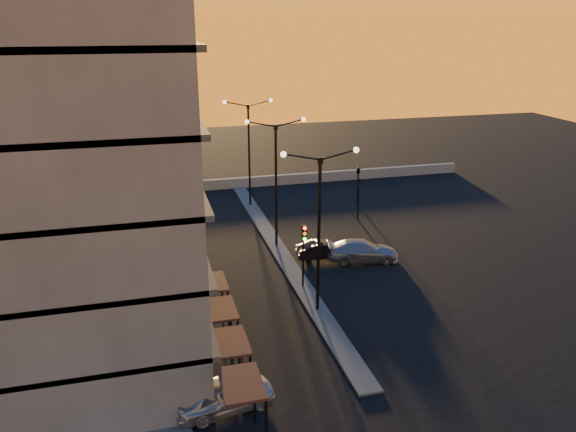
# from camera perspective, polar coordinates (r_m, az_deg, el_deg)

# --- Properties ---
(ground) EXTENTS (120.00, 120.00, 0.00)m
(ground) POSITION_cam_1_polar(r_m,az_deg,el_deg) (32.95, 3.00, -9.56)
(ground) COLOR black
(ground) RESTS_ON ground
(sidewalk_west) EXTENTS (5.00, 40.00, 0.12)m
(sidewalk_west) POSITION_cam_1_polar(r_m,az_deg,el_deg) (35.22, -15.77, -8.20)
(sidewalk_west) COLOR #4B4B48
(sidewalk_west) RESTS_ON ground
(median) EXTENTS (1.20, 36.00, 0.12)m
(median) POSITION_cam_1_polar(r_m,az_deg,el_deg) (41.62, -1.18, -3.05)
(median) COLOR #4B4B48
(median) RESTS_ON ground
(parapet) EXTENTS (44.00, 0.50, 1.00)m
(parapet) POSITION_cam_1_polar(r_m,az_deg,el_deg) (56.67, -3.05, 3.54)
(parapet) COLOR gray
(parapet) RESTS_ON ground
(building) EXTENTS (14.35, 17.08, 25.00)m
(building) POSITION_cam_1_polar(r_m,az_deg,el_deg) (28.18, -25.21, 9.37)
(building) COLOR #69655D
(building) RESTS_ON ground
(streetlamp_near) EXTENTS (4.32, 0.32, 9.51)m
(streetlamp_near) POSITION_cam_1_polar(r_m,az_deg,el_deg) (30.65, 3.18, -0.37)
(streetlamp_near) COLOR black
(streetlamp_near) RESTS_ON ground
(streetlamp_mid) EXTENTS (4.32, 0.32, 9.51)m
(streetlamp_mid) POSITION_cam_1_polar(r_m,az_deg,el_deg) (39.84, -1.23, 4.33)
(streetlamp_mid) COLOR black
(streetlamp_mid) RESTS_ON ground
(streetlamp_far) EXTENTS (4.32, 0.32, 9.51)m
(streetlamp_far) POSITION_cam_1_polar(r_m,az_deg,el_deg) (49.35, -3.99, 7.23)
(streetlamp_far) COLOR black
(streetlamp_far) RESTS_ON ground
(traffic_light_main) EXTENTS (0.28, 0.44, 4.25)m
(traffic_light_main) POSITION_cam_1_polar(r_m,az_deg,el_deg) (34.18, 1.62, -3.07)
(traffic_light_main) COLOR black
(traffic_light_main) RESTS_ON ground
(signal_east_a) EXTENTS (0.13, 0.16, 3.60)m
(signal_east_a) POSITION_cam_1_polar(r_m,az_deg,el_deg) (46.90, 7.18, 1.85)
(signal_east_a) COLOR black
(signal_east_a) RESTS_ON ground
(signal_east_b) EXTENTS (0.42, 1.99, 3.60)m
(signal_east_b) POSITION_cam_1_polar(r_m,az_deg,el_deg) (50.69, 7.15, 4.55)
(signal_east_b) COLOR black
(signal_east_b) RESTS_ON ground
(car_hatchback) EXTENTS (4.62, 2.48, 1.49)m
(car_hatchback) POSITION_cam_1_polar(r_m,az_deg,el_deg) (25.35, -6.49, -17.55)
(car_hatchback) COLOR #B0B2B8
(car_hatchback) RESTS_ON ground
(car_sedan) EXTENTS (3.89, 1.69, 1.24)m
(car_sedan) POSITION_cam_1_polar(r_m,az_deg,el_deg) (39.53, 3.61, -3.45)
(car_sedan) COLOR black
(car_sedan) RESTS_ON ground
(car_wagon) EXTENTS (5.29, 3.04, 1.44)m
(car_wagon) POSITION_cam_1_polar(r_m,az_deg,el_deg) (39.40, 7.57, -3.51)
(car_wagon) COLOR #939699
(car_wagon) RESTS_ON ground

